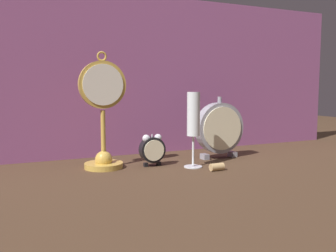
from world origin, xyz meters
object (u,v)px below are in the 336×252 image
at_px(mantel_clock_silver, 219,128).
at_px(wine_cork, 217,167).
at_px(champagne_flute, 193,120).
at_px(pocket_watch_on_stand, 103,121).
at_px(alarm_clock_twin_bell, 152,149).

xyz_separation_m(mantel_clock_silver, wine_cork, (-0.11, -0.16, -0.09)).
bearing_deg(champagne_flute, mantel_clock_silver, 31.29).
bearing_deg(mantel_clock_silver, pocket_watch_on_stand, 178.62).
bearing_deg(pocket_watch_on_stand, wine_cork, -30.66).
bearing_deg(wine_cork, mantel_clock_silver, 55.77).
bearing_deg(pocket_watch_on_stand, champagne_flute, -22.09).
height_order(alarm_clock_twin_bell, mantel_clock_silver, mantel_clock_silver).
height_order(mantel_clock_silver, champagne_flute, champagne_flute).
relative_size(pocket_watch_on_stand, wine_cork, 8.28).
relative_size(mantel_clock_silver, champagne_flute, 0.92).
relative_size(pocket_watch_on_stand, champagne_flute, 1.52).
bearing_deg(wine_cork, pocket_watch_on_stand, 149.34).
bearing_deg(mantel_clock_silver, alarm_clock_twin_bell, -174.37).
bearing_deg(alarm_clock_twin_bell, wine_cork, -42.96).
distance_m(pocket_watch_on_stand, wine_cork, 0.36).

